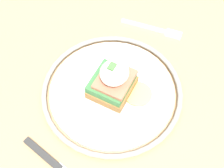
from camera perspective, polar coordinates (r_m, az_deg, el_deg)
The scene contains 5 objects.
dining_table at distance 0.75m, azimuth -0.21°, elevation -4.67°, with size 0.98×0.76×0.77m.
plate at distance 0.62m, azimuth 0.00°, elevation -1.34°, with size 0.28×0.28×0.02m.
sandwich at distance 0.58m, azimuth 0.29°, elevation 0.59°, with size 0.08×0.12×0.08m.
fork at distance 0.73m, azimuth 7.73°, elevation 9.94°, with size 0.03×0.14×0.00m.
knife at distance 0.57m, azimuth -9.87°, elevation -14.76°, with size 0.05×0.19×0.01m.
Camera 1 is at (0.31, 0.16, 1.31)m, focal length 50.00 mm.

